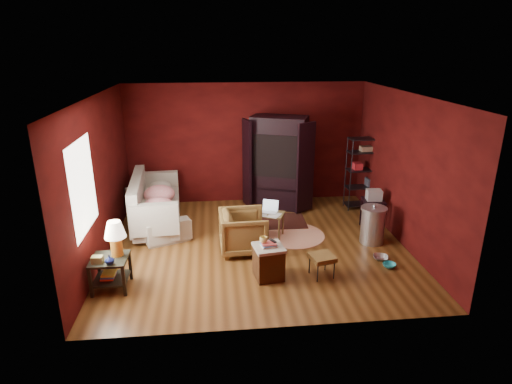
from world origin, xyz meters
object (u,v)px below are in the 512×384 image
Objects in this scene: tv_armoire at (278,161)px; armchair at (243,230)px; sofa at (155,205)px; wire_shelving at (365,170)px; side_table at (113,249)px; hamper at (269,261)px; laptop_desk at (269,215)px.

armchair is at bearing -92.47° from tv_armoire.
wire_shelving reaches higher than sofa.
hamper is at bearing 0.41° from side_table.
armchair reaches higher than hamper.
tv_armoire reaches higher than wire_shelving.
sofa is 2.24m from armchair.
laptop_desk is (2.63, 1.59, -0.21)m from side_table.
hamper is at bearing -79.94° from tv_armoire.
armchair is at bearing 108.57° from hamper.
armchair is 1.06m from hamper.
wire_shelving is at bearing 51.68° from laptop_desk.
armchair is at bearing 25.91° from side_table.
hamper is (2.09, -2.38, -0.14)m from sofa.
wire_shelving is (1.95, -0.28, -0.19)m from tv_armoire.
armchair is 0.78× the size of side_table.
armchair is 2.33m from side_table.
hamper is 3.94m from wire_shelving.
armchair is 1.18× the size of laptop_desk.
armchair is at bearing -149.38° from wire_shelving.
tv_armoire is at bearing -25.88° from armchair.
tv_armoire is (0.97, 2.20, 0.67)m from armchair.
laptop_desk is at bearing -45.40° from armchair.
wire_shelving reaches higher than hamper.
sofa is 2.04× the size of side_table.
tv_armoire reaches higher than hamper.
wire_shelving is at bearing 30.34° from side_table.
sofa is 2.43m from side_table.
armchair is 2.50m from tv_armoire.
tv_armoire is at bearing -94.76° from sofa.
armchair is at bearing -111.02° from laptop_desk.
wire_shelving is at bearing 48.38° from hamper.
wire_shelving is (5.00, 2.93, 0.26)m from side_table.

